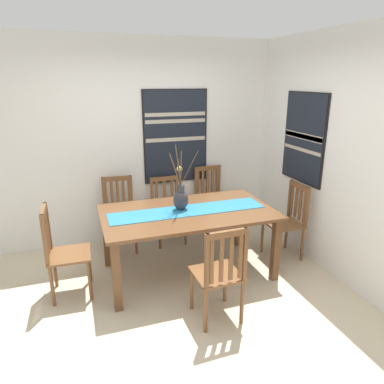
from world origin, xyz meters
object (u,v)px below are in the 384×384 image
Objects in this scene: chair_5 at (168,208)px; chair_3 at (119,212)px; dining_table at (188,219)px; chair_2 at (62,250)px; centerpiece_vase at (181,197)px; painting_on_back_wall at (176,137)px; chair_0 at (211,200)px; chair_1 at (288,220)px; chair_4 at (219,273)px; painting_on_side_wall at (304,138)px.

chair_3 is at bearing -178.29° from chair_5.
dining_table is 1.37m from chair_2.
painting_on_back_wall is (0.27, 1.11, 0.49)m from centerpiece_vase.
centerpiece_vase is 1.11m from chair_3.
chair_5 is 1.00m from painting_on_back_wall.
centerpiece_vase reaches higher than chair_0.
chair_4 is at bearing -145.32° from chair_1.
centerpiece_vase is at bearing 177.03° from chair_1.
chair_0 reaches higher than chair_5.
chair_1 is at bearing 34.68° from chair_4.
chair_1 is 2.17m from chair_3.
centerpiece_vase is 1.07m from chair_4.
chair_4 is (0.07, -0.98, -0.42)m from centerpiece_vase.
chair_2 is 3.08m from painting_on_side_wall.
painting_on_back_wall is at bearing 132.95° from chair_1.
chair_2 is (-1.29, -0.08, -0.41)m from centerpiece_vase.
chair_1 is at bearing -145.87° from painting_on_side_wall.
chair_0 is (0.66, 0.95, -0.16)m from dining_table.
chair_3 is 0.66m from chair_5.
chair_5 is at bearing 34.64° from chair_2.
painting_on_side_wall is (2.22, -0.75, 0.97)m from chair_3.
chair_5 is 0.81× the size of painting_on_side_wall.
painting_on_side_wall reaches higher than chair_0.
chair_3 is at bearing 154.99° from chair_1.
painting_on_side_wall is at bearing 5.65° from dining_table.
painting_on_side_wall is (1.56, 1.08, 0.98)m from chair_4.
dining_table is at bearing -53.98° from chair_3.
chair_3 is (0.70, 0.92, -0.01)m from chair_2.
chair_4 reaches higher than chair_3.
chair_0 reaches higher than chair_3.
dining_table is at bearing 0.87° from chair_2.
chair_0 is at bearing 70.66° from chair_4.
chair_3 is at bearing 126.02° from dining_table.
chair_1 is 0.86× the size of painting_on_side_wall.
chair_3 is (-0.65, 0.90, -0.17)m from dining_table.
chair_1 is at bearing -56.20° from chair_0.
chair_3 is at bearing 52.73° from chair_2.
chair_2 reaches higher than chair_5.
chair_0 is 1.17m from chair_1.
dining_table is at bearing -174.35° from painting_on_side_wall.
centerpiece_vase is 0.57× the size of painting_on_back_wall.
dining_table is 2.14× the size of chair_5.
centerpiece_vase is at bearing -103.68° from painting_on_back_wall.
painting_on_side_wall is at bearing -36.79° from painting_on_back_wall.
chair_1 is (0.65, -0.97, -0.02)m from chair_0.
chair_1 is 1.61m from chair_5.
chair_3 is 0.75× the size of painting_on_back_wall.
painting_on_back_wall reaches higher than chair_3.
chair_2 is at bearing -176.66° from centerpiece_vase.
chair_4 is at bearing -95.62° from painting_on_back_wall.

